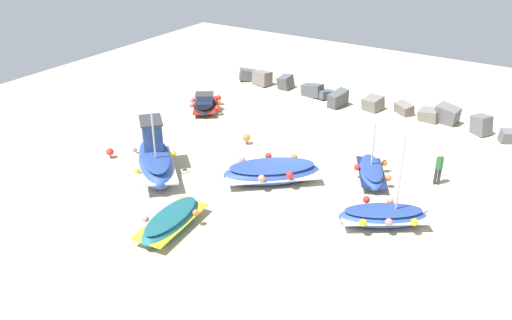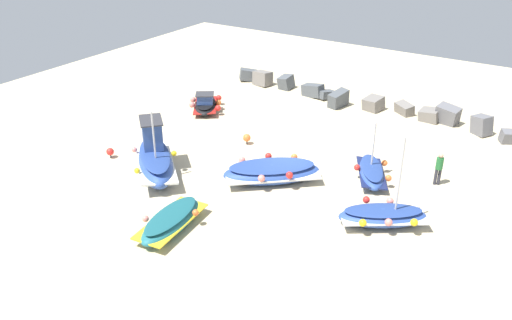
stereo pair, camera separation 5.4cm
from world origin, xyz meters
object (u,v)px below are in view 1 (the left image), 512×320
fishing_boat_3 (155,159)px  mooring_buoy_1 (247,138)px  fishing_boat_0 (272,172)px  fishing_boat_1 (205,104)px  fishing_boat_4 (371,172)px  fishing_boat_5 (171,221)px  fishing_boat_2 (383,215)px  mooring_buoy_0 (110,152)px  person_walking (439,167)px

fishing_boat_3 → mooring_buoy_1: bearing=-66.9°
fishing_boat_0 → fishing_boat_1: 9.71m
fishing_boat_1 → mooring_buoy_1: bearing=25.7°
fishing_boat_3 → fishing_boat_1: bearing=-26.1°
fishing_boat_1 → fishing_boat_4: size_ratio=0.98×
fishing_boat_5 → fishing_boat_2: bearing=118.8°
fishing_boat_3 → mooring_buoy_1: fishing_boat_3 is taller
fishing_boat_0 → fishing_boat_1: fishing_boat_1 is taller
fishing_boat_4 → fishing_boat_1: bearing=-130.8°
fishing_boat_3 → fishing_boat_5: size_ratio=1.21×
fishing_boat_0 → mooring_buoy_0: bearing=155.6°
fishing_boat_2 → fishing_boat_4: (-1.79, 3.30, -0.02)m
fishing_boat_2 → fishing_boat_3: fishing_boat_2 is taller
fishing_boat_4 → person_walking: size_ratio=2.13×
fishing_boat_2 → fishing_boat_4: fishing_boat_2 is taller
fishing_boat_2 → fishing_boat_1: bearing=-58.4°
mooring_buoy_0 → fishing_boat_5: bearing=-25.5°
fishing_boat_1 → person_walking: person_walking is taller
mooring_buoy_1 → fishing_boat_4: bearing=-1.0°
fishing_boat_4 → mooring_buoy_1: size_ratio=5.84×
fishing_boat_1 → fishing_boat_5: fishing_boat_1 is taller
fishing_boat_5 → mooring_buoy_0: (-6.79, 3.24, -0.05)m
fishing_boat_2 → fishing_boat_3: (-10.65, -1.66, 0.41)m
fishing_boat_1 → mooring_buoy_1: 5.57m
person_walking → mooring_buoy_0: (-14.67, -6.11, -0.57)m
fishing_boat_4 → mooring_buoy_1: bearing=-118.2°
fishing_boat_2 → fishing_boat_5: fishing_boat_2 is taller
fishing_boat_3 → person_walking: size_ratio=2.85×
person_walking → mooring_buoy_0: 15.90m
fishing_boat_1 → fishing_boat_0: bearing=21.1°
fishing_boat_4 → fishing_boat_5: 9.67m
fishing_boat_0 → fishing_boat_5: fishing_boat_0 is taller
fishing_boat_5 → mooring_buoy_1: bearing=-173.5°
fishing_boat_2 → mooring_buoy_1: bearing=-55.3°
mooring_buoy_0 → fishing_boat_2: bearing=6.8°
fishing_boat_0 → fishing_boat_2: 5.69m
fishing_boat_3 → fishing_boat_2: bearing=-128.3°
mooring_buoy_0 → mooring_buoy_1: mooring_buoy_1 is taller
fishing_boat_2 → fishing_boat_5: size_ratio=1.05×
mooring_buoy_1 → fishing_boat_2: bearing=-21.2°
fishing_boat_0 → fishing_boat_2: (5.64, -0.71, -0.07)m
fishing_boat_1 → fishing_boat_4: fishing_boat_4 is taller
fishing_boat_1 → fishing_boat_3: bearing=-13.6°
fishing_boat_2 → person_walking: bearing=-135.9°
fishing_boat_5 → person_walking: 12.24m
fishing_boat_5 → fishing_boat_4: bearing=141.5°
person_walking → mooring_buoy_1: 9.83m
fishing_boat_3 → fishing_boat_4: size_ratio=1.33×
person_walking → mooring_buoy_0: bearing=89.1°
fishing_boat_0 → mooring_buoy_1: 4.19m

